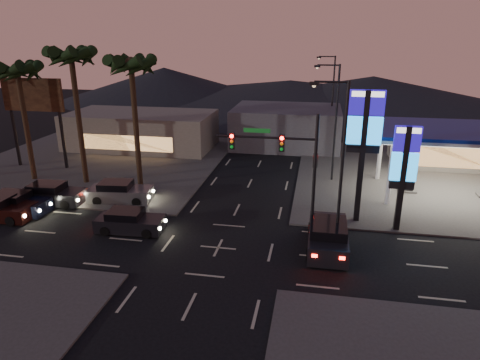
% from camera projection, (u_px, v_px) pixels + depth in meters
% --- Properties ---
extents(ground, '(140.00, 140.00, 0.00)m').
position_uv_depth(ground, '(218.00, 248.00, 25.96)').
color(ground, black).
rests_on(ground, ground).
extents(corner_lot_ne, '(24.00, 24.00, 0.12)m').
position_uv_depth(corner_lot_ne, '(434.00, 179.00, 38.08)').
color(corner_lot_ne, '#47443F').
rests_on(corner_lot_ne, ground).
extents(corner_lot_nw, '(24.00, 24.00, 0.12)m').
position_uv_depth(corner_lot_nw, '(101.00, 161.00, 43.57)').
color(corner_lot_nw, '#47443F').
rests_on(corner_lot_nw, ground).
extents(gas_station, '(12.20, 8.20, 5.47)m').
position_uv_depth(gas_station, '(456.00, 133.00, 32.73)').
color(gas_station, silver).
rests_on(gas_station, ground).
extents(convenience_store, '(10.00, 6.00, 4.00)m').
position_uv_depth(convenience_store, '(446.00, 145.00, 41.76)').
color(convenience_store, '#726B5B').
rests_on(convenience_store, ground).
extents(pylon_sign_tall, '(2.20, 0.35, 9.00)m').
position_uv_depth(pylon_sign_tall, '(364.00, 131.00, 27.54)').
color(pylon_sign_tall, black).
rests_on(pylon_sign_tall, ground).
extents(pylon_sign_short, '(1.60, 0.35, 7.00)m').
position_uv_depth(pylon_sign_short, '(404.00, 163.00, 26.75)').
color(pylon_sign_short, black).
rests_on(pylon_sign_short, ground).
extents(traffic_signal_mast, '(6.10, 0.39, 8.00)m').
position_uv_depth(traffic_signal_mast, '(286.00, 159.00, 25.47)').
color(traffic_signal_mast, black).
rests_on(traffic_signal_mast, ground).
extents(pedestal_signal, '(0.32, 0.39, 4.30)m').
position_uv_depth(pedestal_signal, '(315.00, 172.00, 30.56)').
color(pedestal_signal, black).
rests_on(pedestal_signal, ground).
extents(streetlight_near, '(2.14, 0.25, 10.00)m').
position_uv_depth(streetlight_near, '(339.00, 158.00, 23.87)').
color(streetlight_near, black).
rests_on(streetlight_near, ground).
extents(streetlight_mid, '(2.14, 0.25, 10.00)m').
position_uv_depth(streetlight_mid, '(334.00, 116.00, 35.96)').
color(streetlight_mid, black).
rests_on(streetlight_mid, ground).
extents(streetlight_far, '(2.14, 0.25, 10.00)m').
position_uv_depth(streetlight_far, '(331.00, 94.00, 48.98)').
color(streetlight_far, black).
rests_on(streetlight_far, ground).
extents(palm_a, '(4.41, 4.41, 10.86)m').
position_uv_depth(palm_a, '(132.00, 73.00, 33.28)').
color(palm_a, black).
rests_on(palm_a, ground).
extents(palm_b, '(4.41, 4.41, 11.46)m').
position_uv_depth(palm_b, '(72.00, 65.00, 33.97)').
color(palm_b, black).
rests_on(palm_b, ground).
extents(palm_c, '(4.41, 4.41, 10.26)m').
position_uv_depth(palm_c, '(18.00, 78.00, 35.18)').
color(palm_c, black).
rests_on(palm_c, ground).
extents(billboard, '(6.00, 0.30, 8.50)m').
position_uv_depth(billboard, '(33.00, 102.00, 39.52)').
color(billboard, black).
rests_on(billboard, ground).
extents(building_far_west, '(16.00, 8.00, 4.00)m').
position_uv_depth(building_far_west, '(142.00, 130.00, 48.18)').
color(building_far_west, '#726B5B').
rests_on(building_far_west, ground).
extents(building_far_mid, '(12.00, 9.00, 4.40)m').
position_uv_depth(building_far_mid, '(287.00, 127.00, 49.09)').
color(building_far_mid, '#4C4C51').
rests_on(building_far_mid, ground).
extents(hill_left, '(40.00, 40.00, 6.00)m').
position_uv_depth(hill_left, '(165.00, 83.00, 85.09)').
color(hill_left, black).
rests_on(hill_left, ground).
extents(hill_right, '(50.00, 50.00, 5.00)m').
position_uv_depth(hill_right, '(372.00, 90.00, 78.39)').
color(hill_right, black).
rests_on(hill_right, ground).
extents(hill_center, '(60.00, 60.00, 4.00)m').
position_uv_depth(hill_center, '(290.00, 91.00, 81.12)').
color(hill_center, black).
rests_on(hill_center, ground).
extents(car_lane_a_front, '(4.57, 2.08, 1.46)m').
position_uv_depth(car_lane_a_front, '(129.00, 222.00, 27.94)').
color(car_lane_a_front, black).
rests_on(car_lane_a_front, ground).
extents(car_lane_a_rear, '(4.83, 2.09, 1.56)m').
position_uv_depth(car_lane_a_rear, '(15.00, 204.00, 30.73)').
color(car_lane_a_rear, black).
rests_on(car_lane_a_rear, ground).
extents(car_lane_b_front, '(5.04, 2.52, 1.59)m').
position_uv_depth(car_lane_b_front, '(120.00, 192.00, 32.94)').
color(car_lane_b_front, '#5B5B5E').
rests_on(car_lane_b_front, ground).
extents(car_lane_b_mid, '(5.03, 2.29, 1.61)m').
position_uv_depth(car_lane_b_mid, '(51.00, 194.00, 32.48)').
color(car_lane_b_mid, black).
rests_on(car_lane_b_mid, ground).
extents(suv_station, '(2.38, 5.45, 1.81)m').
position_uv_depth(suv_station, '(328.00, 236.00, 25.59)').
color(suv_station, black).
rests_on(suv_station, ground).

